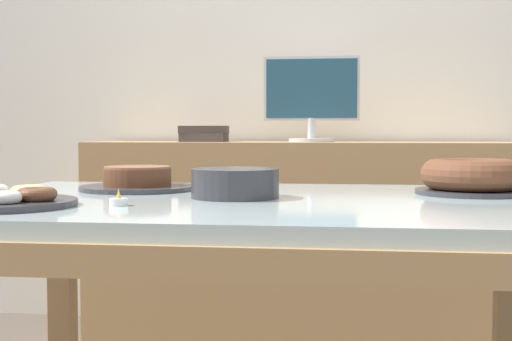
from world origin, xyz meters
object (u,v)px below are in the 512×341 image
cake_chocolate_round (137,181)px  plate_stack (235,183)px  pastry_platter (1,200)px  tealight_centre (254,185)px  book_stack (204,134)px  tealight_near_cakes (119,201)px  computer_monitor (311,99)px  cake_golden_bundt (472,177)px

cake_chocolate_round → plate_stack: size_ratio=1.48×
pastry_platter → tealight_centre: 0.72m
book_stack → tealight_near_cakes: bearing=-84.3°
computer_monitor → tealight_centre: computer_monitor is taller
cake_chocolate_round → tealight_centre: bearing=18.6°
computer_monitor → cake_golden_bundt: (0.48, -1.32, -0.26)m
cake_chocolate_round → tealight_near_cakes: size_ratio=7.75×
plate_stack → tealight_centre: (0.01, 0.29, -0.02)m
cake_golden_bundt → plate_stack: cake_golden_bundt is taller
plate_stack → tealight_near_cakes: bearing=-136.1°
computer_monitor → pastry_platter: bearing=-107.6°
computer_monitor → cake_chocolate_round: 1.40m
cake_golden_bundt → pastry_platter: cake_golden_bundt is taller
book_stack → cake_chocolate_round: 1.32m
cake_chocolate_round → pastry_platter: size_ratio=0.97×
cake_chocolate_round → tealight_centre: size_ratio=7.75×
tealight_near_cakes → cake_golden_bundt: bearing=25.9°
pastry_platter → plate_stack: size_ratio=1.52×
book_stack → pastry_platter: (-0.07, -1.76, -0.13)m
computer_monitor → cake_golden_bundt: bearing=-70.1°
book_stack → tealight_near_cakes: (0.17, -1.71, -0.14)m
book_stack → cake_golden_bundt: 1.64m
tealight_centre → pastry_platter: bearing=-130.5°
pastry_platter → book_stack: bearing=87.7°
book_stack → pastry_platter: bearing=-92.3°
cake_chocolate_round → tealight_near_cakes: cake_chocolate_round is taller
pastry_platter → plate_stack: (0.46, 0.26, 0.02)m
book_stack → cake_golden_bundt: bearing=-53.9°
computer_monitor → cake_chocolate_round: size_ratio=1.37×
pastry_platter → tealight_centre: pastry_platter is taller
cake_golden_bundt → pastry_platter: (-1.03, -0.43, -0.03)m
cake_chocolate_round → tealight_centre: cake_chocolate_round is taller
cake_chocolate_round → plate_stack: plate_stack is taller
plate_stack → cake_chocolate_round: bearing=148.1°
plate_stack → tealight_centre: size_ratio=5.25×
computer_monitor → pastry_platter: computer_monitor is taller
computer_monitor → tealight_near_cakes: (-0.32, -1.71, -0.29)m
pastry_platter → cake_golden_bundt: bearing=22.7°
computer_monitor → book_stack: bearing=179.8°
pastry_platter → tealight_centre: (0.46, 0.54, -0.00)m
computer_monitor → cake_golden_bundt: computer_monitor is taller
plate_stack → pastry_platter: bearing=-150.7°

